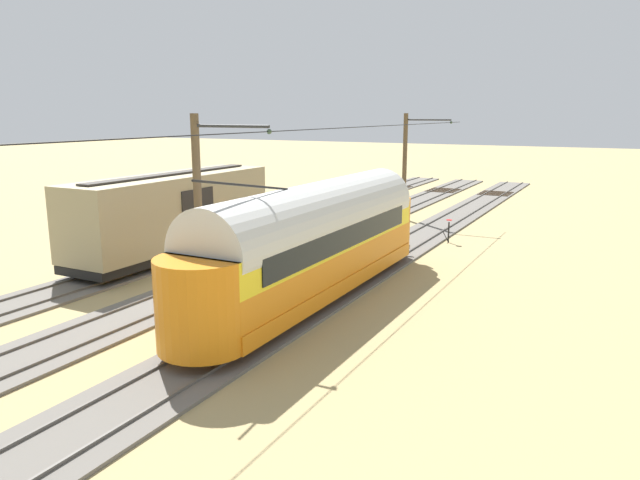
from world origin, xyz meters
name	(u,v)px	position (x,y,z in m)	size (l,w,h in m)	color
ground_plane	(242,273)	(0.00, 0.00, 0.00)	(220.00, 220.00, 0.00)	tan
track_streetcar_siding	(339,284)	(-4.52, -0.31, 0.05)	(2.80, 80.00, 0.18)	#666059
track_adjacent_siding	(246,270)	(0.00, -0.31, 0.05)	(2.80, 80.00, 0.18)	#666059
track_third_siding	(166,259)	(4.52, -0.31, 0.05)	(2.80, 80.00, 0.18)	#666059
vintage_streetcar	(316,239)	(-4.52, 1.67, 2.25)	(2.65, 15.64, 4.91)	orange
coach_adjacent	(174,212)	(4.51, -1.00, 2.16)	(2.96, 11.47, 3.85)	tan
catenary_pole_foreground	(406,164)	(-1.73, -15.84, 3.55)	(3.10, 0.28, 6.75)	brown
catenary_pole_mid_near	(201,210)	(-1.73, 4.70, 3.55)	(3.10, 0.28, 6.75)	brown
switch_stand	(448,230)	(-6.18, -10.21, 0.70)	(0.50, 0.30, 1.24)	black
spare_tie_stack	(147,239)	(7.69, -2.42, 0.27)	(2.40, 2.40, 0.54)	#382819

